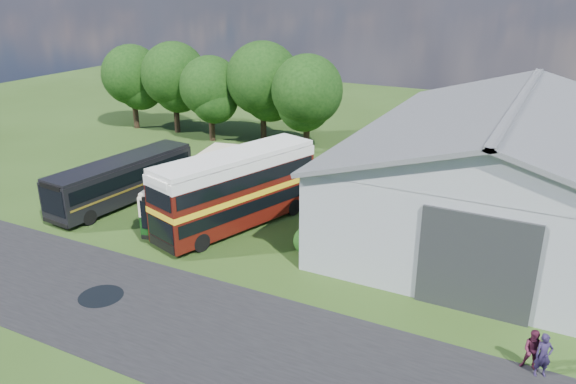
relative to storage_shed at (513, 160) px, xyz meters
The scene contains 17 objects.
ground 22.31m from the storage_shed, 133.18° to the right, with size 120.00×120.00×0.00m, color #243C13.
asphalt_road 22.84m from the storage_shed, 122.30° to the right, with size 60.00×8.00×0.02m, color black.
puddle 25.50m from the storage_shed, 130.99° to the right, with size 2.20×2.20×0.01m, color black.
storage_shed is the anchor object (origin of this frame).
tree_far_left 38.86m from the storage_shed, 168.09° to the left, with size 6.12×6.12×8.64m.
tree_left_a 34.12m from the storage_shed, 165.53° to the left, with size 6.46×6.46×9.12m.
tree_left_b 29.01m from the storage_shed, 164.98° to the left, with size 5.78×5.78×8.16m.
tree_mid 24.71m from the storage_shed, 159.03° to the left, with size 6.80×6.80×9.60m.
tree_right_a 19.68m from the storage_shed, 156.53° to the left, with size 6.26×6.26×8.83m.
shrub_front 14.33m from the storage_shed, 133.27° to the right, with size 1.70×1.70×1.70m, color #194714.
shrub_mid 13.02m from the storage_shed, 139.65° to the right, with size 1.60×1.60×1.60m, color #194714.
shrub_back 11.90m from the storage_shed, 147.52° to the right, with size 1.80×1.80×1.80m, color #194714.
bus_green_single 20.21m from the storage_shed, 157.77° to the right, with size 4.86×11.78×3.17m.
bus_maroon_double 17.41m from the storage_shed, 150.13° to the right, with size 6.13×11.56×4.83m.
bus_dark_single 25.94m from the storage_shed, 160.21° to the right, with size 3.69×11.50×3.12m.
visitor_a 16.11m from the storage_shed, 77.72° to the right, with size 0.68×0.45×1.88m, color #221938.
visitor_b 15.84m from the storage_shed, 78.88° to the right, with size 0.87×0.68×1.79m, color #46162A.
Camera 1 is at (17.82, -20.22, 14.72)m, focal length 35.00 mm.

